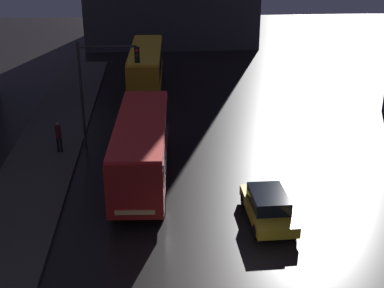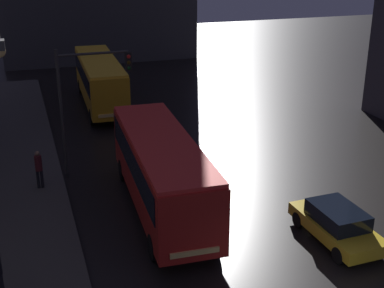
% 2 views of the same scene
% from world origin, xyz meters
% --- Properties ---
extents(ground_plane, '(120.00, 120.00, 0.00)m').
position_xyz_m(ground_plane, '(0.00, 0.00, 0.00)').
color(ground_plane, black).
extents(sidewalk_left, '(4.00, 48.00, 0.15)m').
position_xyz_m(sidewalk_left, '(-9.00, 10.00, 0.07)').
color(sidewalk_left, '#3D3A38').
rests_on(sidewalk_left, ground).
extents(bus_near, '(2.99, 10.21, 3.34)m').
position_xyz_m(bus_near, '(-3.23, 9.17, 2.06)').
color(bus_near, '#AD1E19').
rests_on(bus_near, ground).
extents(bus_far, '(2.77, 10.60, 3.33)m').
position_xyz_m(bus_far, '(-3.18, 25.38, 2.05)').
color(bus_far, orange).
rests_on(bus_far, ground).
extents(car_taxi, '(1.98, 4.27, 1.41)m').
position_xyz_m(car_taxi, '(2.53, 4.64, 0.73)').
color(car_taxi, gold).
rests_on(car_taxi, ground).
extents(pedestrian_mid, '(0.47, 0.47, 1.83)m').
position_xyz_m(pedestrian_mid, '(-8.11, 12.82, 1.21)').
color(pedestrian_mid, black).
rests_on(pedestrian_mid, sidewalk_left).
extents(traffic_light_main, '(3.56, 0.35, 6.31)m').
position_xyz_m(traffic_light_main, '(-5.56, 14.10, 4.29)').
color(traffic_light_main, '#2D2D2D').
rests_on(traffic_light_main, ground).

